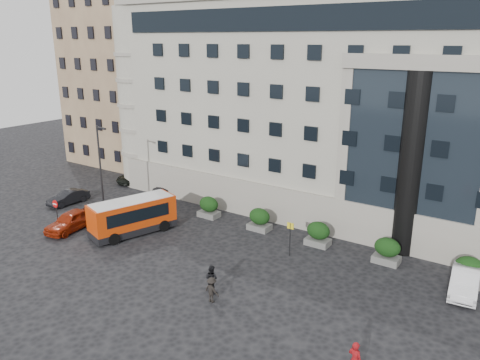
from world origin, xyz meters
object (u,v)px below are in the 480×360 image
object	(u,v)px
minibus	(133,215)
parked_car_a	(71,221)
white_taxi	(465,281)
pedestrian_c	(212,290)
pedestrian_a	(355,360)
street_lamp	(101,167)
hedge_c	(318,234)
bus_stop_sign	(290,233)
parked_car_d	(136,176)
hedge_d	(387,250)
pedestrian_b	(211,279)
hedge_a	(209,207)
red_truck	(190,168)
no_entry_sign	(56,208)
parked_car_c	(169,186)
hedge_b	(259,219)
parked_car_b	(68,197)
hedge_e	(469,270)

from	to	relation	value
minibus	parked_car_a	xyz separation A→B (m)	(-4.69, -2.37, -0.76)
white_taxi	pedestrian_c	xyz separation A→B (m)	(-12.13, -9.58, 0.05)
parked_car_a	pedestrian_a	size ratio (longest dim) A/B	2.45
street_lamp	white_taxi	world-z (taller)	street_lamp
street_lamp	white_taxi	bearing A→B (deg)	6.99
hedge_c	bus_stop_sign	distance (m)	3.05
parked_car_d	pedestrian_a	xyz separation A→B (m)	(31.00, -16.16, 0.30)
hedge_d	pedestrian_b	bearing A→B (deg)	-127.66
hedge_c	hedge_a	bearing A→B (deg)	180.00
pedestrian_b	red_truck	bearing A→B (deg)	-47.05
no_entry_sign	street_lamp	bearing A→B (deg)	75.28
hedge_c	parked_car_c	distance (m)	18.24
hedge_b	minibus	size ratio (longest dim) A/B	0.26
parked_car_c	pedestrian_c	bearing A→B (deg)	-47.04
hedge_d	pedestrian_a	distance (m)	12.58
hedge_c	minibus	distance (m)	14.61
red_truck	parked_car_d	bearing A→B (deg)	-152.32
parked_car_c	parked_car_b	bearing A→B (deg)	-130.27
hedge_c	hedge_d	size ratio (longest dim) A/B	1.00
hedge_a	pedestrian_a	bearing A→B (deg)	-34.45
street_lamp	hedge_b	bearing A→B (deg)	20.07
minibus	parked_car_b	size ratio (longest dim) A/B	1.81
pedestrian_b	pedestrian_c	distance (m)	1.17
parked_car_a	hedge_a	bearing A→B (deg)	41.08
parked_car_c	hedge_b	bearing A→B (deg)	-20.19
hedge_a	parked_car_d	distance (m)	13.55
hedge_a	bus_stop_sign	size ratio (longest dim) A/B	0.73
street_lamp	minibus	distance (m)	6.03
hedge_b	no_entry_sign	bearing A→B (deg)	-148.10
hedge_a	red_truck	bearing A→B (deg)	138.52
hedge_c	white_taxi	world-z (taller)	hedge_c
hedge_a	bus_stop_sign	bearing A→B (deg)	-16.42
parked_car_d	hedge_d	bearing A→B (deg)	-8.97
hedge_d	red_truck	distance (m)	24.70
bus_stop_sign	parked_car_a	distance (m)	17.99
hedge_b	hedge_c	world-z (taller)	same
hedge_b	hedge_d	world-z (taller)	same
parked_car_a	parked_car_c	world-z (taller)	parked_car_a
hedge_e	parked_car_c	world-z (taller)	hedge_e
pedestrian_c	parked_car_a	bearing A→B (deg)	-2.36
hedge_c	hedge_e	xyz separation A→B (m)	(10.40, 0.00, 0.00)
hedge_c	bus_stop_sign	bearing A→B (deg)	-107.82
bus_stop_sign	hedge_c	bearing A→B (deg)	72.18
street_lamp	parked_car_b	bearing A→B (deg)	-179.78
hedge_e	parked_car_b	xyz separation A→B (m)	(-33.80, -4.82, -0.28)
bus_stop_sign	parked_car_c	world-z (taller)	bus_stop_sign
parked_car_a	parked_car_c	bearing A→B (deg)	82.42
parked_car_c	pedestrian_b	bearing A→B (deg)	-46.44
hedge_a	parked_car_b	xyz separation A→B (m)	(-13.00, -4.82, -0.28)
street_lamp	parked_car_a	bearing A→B (deg)	-83.40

